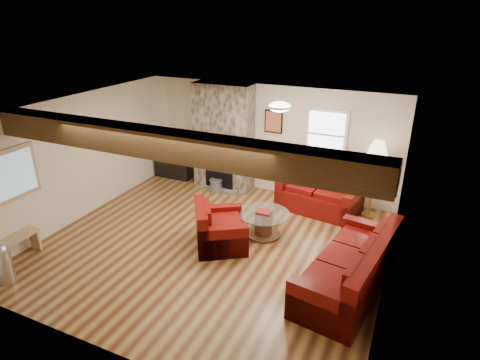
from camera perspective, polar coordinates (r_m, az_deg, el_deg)
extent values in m
plane|color=#542C16|center=(7.49, -3.98, -9.19)|extent=(8.00, 8.00, 0.00)
plane|color=white|center=(6.52, -4.58, 9.76)|extent=(8.00, 8.00, 0.00)
plane|color=beige|center=(9.27, 3.90, 5.75)|extent=(8.00, 0.00, 8.00)
plane|color=beige|center=(4.98, -19.82, -11.81)|extent=(8.00, 0.00, 8.00)
plane|color=beige|center=(8.68, -21.97, 2.89)|extent=(0.00, 7.50, 7.50)
plane|color=beige|center=(6.18, 21.09, -4.92)|extent=(0.00, 7.50, 7.50)
cube|color=#34200F|center=(5.55, -10.75, 5.04)|extent=(6.00, 0.36, 0.38)
cube|color=#342F28|center=(9.43, -2.36, 6.09)|extent=(1.40, 0.50, 2.50)
cube|color=black|center=(9.49, -2.97, 1.06)|extent=(0.70, 0.06, 0.90)
cube|color=#342F28|center=(9.61, -3.05, -1.31)|extent=(1.00, 0.25, 0.08)
cylinder|color=#472B16|center=(7.78, 3.34, -7.68)|extent=(0.65, 0.65, 0.04)
cylinder|color=#472B16|center=(7.68, 3.37, -6.43)|extent=(0.35, 0.35, 0.43)
cylinder|color=silver|center=(7.57, 3.42, -4.79)|extent=(0.97, 0.97, 0.02)
cube|color=maroon|center=(7.55, 3.42, -4.61)|extent=(0.27, 0.19, 0.03)
cube|color=black|center=(10.49, -9.30, 1.73)|extent=(0.96, 0.39, 0.48)
imported|color=black|center=(10.32, -9.47, 4.28)|extent=(0.88, 0.11, 0.50)
cylinder|color=tan|center=(8.91, 17.83, -4.68)|extent=(0.29, 0.29, 0.03)
cylinder|color=tan|center=(8.61, 18.40, -0.45)|extent=(0.03, 0.03, 1.46)
cone|color=#FDE9C0|center=(8.36, 19.04, 4.30)|extent=(0.42, 0.42, 0.29)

